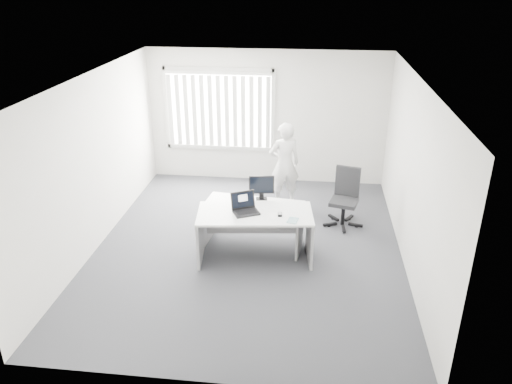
# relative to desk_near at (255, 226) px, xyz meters

# --- Properties ---
(ground) EXTENTS (6.00, 6.00, 0.00)m
(ground) POSITION_rel_desk_near_xyz_m (-0.15, 0.31, -0.58)
(ground) COLOR #424348
(ground) RESTS_ON ground
(wall_back) EXTENTS (5.00, 0.02, 2.80)m
(wall_back) POSITION_rel_desk_near_xyz_m (-0.15, 3.31, 0.82)
(wall_back) COLOR silver
(wall_back) RESTS_ON ground
(wall_front) EXTENTS (5.00, 0.02, 2.80)m
(wall_front) POSITION_rel_desk_near_xyz_m (-0.15, -2.69, 0.82)
(wall_front) COLOR silver
(wall_front) RESTS_ON ground
(wall_left) EXTENTS (0.02, 6.00, 2.80)m
(wall_left) POSITION_rel_desk_near_xyz_m (-2.65, 0.31, 0.82)
(wall_left) COLOR silver
(wall_left) RESTS_ON ground
(wall_right) EXTENTS (0.02, 6.00, 2.80)m
(wall_right) POSITION_rel_desk_near_xyz_m (2.35, 0.31, 0.82)
(wall_right) COLOR silver
(wall_right) RESTS_ON ground
(ceiling) EXTENTS (5.00, 6.00, 0.02)m
(ceiling) POSITION_rel_desk_near_xyz_m (-0.15, 0.31, 2.22)
(ceiling) COLOR silver
(ceiling) RESTS_ON wall_back
(window) EXTENTS (2.32, 0.06, 1.76)m
(window) POSITION_rel_desk_near_xyz_m (-1.15, 3.27, 0.97)
(window) COLOR #B9BAB5
(window) RESTS_ON wall_back
(blinds) EXTENTS (2.20, 0.10, 1.50)m
(blinds) POSITION_rel_desk_near_xyz_m (-1.15, 3.21, 0.94)
(blinds) COLOR silver
(blinds) RESTS_ON wall_back
(desk_near) EXTENTS (1.86, 1.03, 0.81)m
(desk_near) POSITION_rel_desk_near_xyz_m (0.00, 0.00, 0.00)
(desk_near) COLOR white
(desk_near) RESTS_ON ground
(desk_far) EXTENTS (1.69, 0.94, 0.74)m
(desk_far) POSITION_rel_desk_near_xyz_m (-0.08, 0.41, -0.05)
(desk_far) COLOR white
(desk_far) RESTS_ON ground
(office_chair) EXTENTS (0.73, 0.73, 1.05)m
(office_chair) POSITION_rel_desk_near_xyz_m (1.45, 1.36, -0.25)
(office_chair) COLOR black
(office_chair) RESTS_ON ground
(person) EXTENTS (0.70, 0.57, 1.65)m
(person) POSITION_rel_desk_near_xyz_m (0.32, 2.11, 0.24)
(person) COLOR silver
(person) RESTS_ON ground
(laptop) EXTENTS (0.49, 0.47, 0.30)m
(laptop) POSITION_rel_desk_near_xyz_m (-0.13, -0.04, 0.37)
(laptop) COLOR black
(laptop) RESTS_ON desk_near
(paper_sheet) EXTENTS (0.34, 0.30, 0.00)m
(paper_sheet) POSITION_rel_desk_near_xyz_m (0.38, -0.03, 0.23)
(paper_sheet) COLOR white
(paper_sheet) RESTS_ON desk_near
(mouse) EXTENTS (0.07, 0.11, 0.04)m
(mouse) POSITION_rel_desk_near_xyz_m (0.39, -0.05, 0.25)
(mouse) COLOR #ADADB0
(mouse) RESTS_ON paper_sheet
(booklet) EXTENTS (0.18, 0.23, 0.01)m
(booklet) POSITION_rel_desk_near_xyz_m (0.59, -0.20, 0.23)
(booklet) COLOR silver
(booklet) RESTS_ON desk_near
(keyboard) EXTENTS (0.48, 0.21, 0.02)m
(keyboard) POSITION_rel_desk_near_xyz_m (-0.03, 0.31, 0.16)
(keyboard) COLOR black
(keyboard) RESTS_ON desk_far
(monitor) EXTENTS (0.43, 0.18, 0.42)m
(monitor) POSITION_rel_desk_near_xyz_m (0.03, 0.67, 0.36)
(monitor) COLOR black
(monitor) RESTS_ON desk_far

